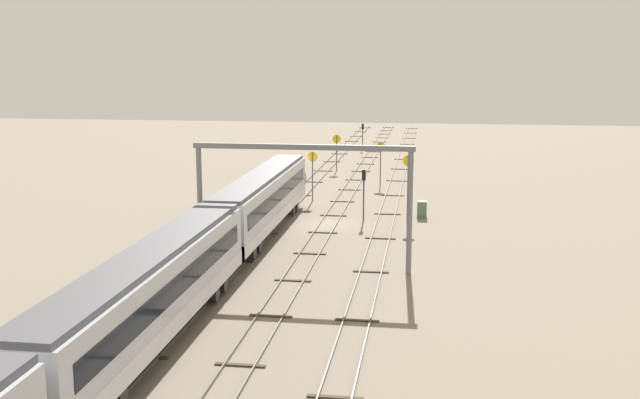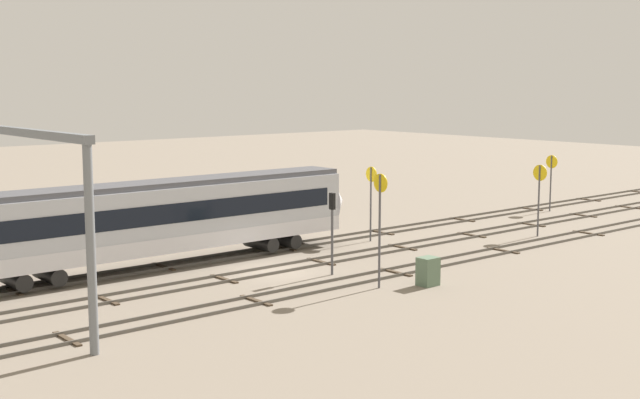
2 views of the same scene
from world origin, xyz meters
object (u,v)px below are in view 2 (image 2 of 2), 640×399
Objects in this scene: speed_sign_mid_trackside at (551,173)px; relay_cabinet at (428,271)px; overhead_gantry at (19,180)px; speed_sign_near_foreground at (380,215)px; signal_light_trackside_approach at (332,221)px; speed_sign_distant_end at (539,188)px; speed_sign_far_trackside at (371,192)px.

relay_cabinet is (-26.69, -11.03, -2.38)m from speed_sign_mid_trackside.
speed_sign_near_foreground is (15.90, -6.49, -2.37)m from overhead_gantry.
overhead_gantry is at bearing 170.55° from signal_light_trackside_approach.
speed_sign_distant_end reaches higher than signal_light_trackside_approach.
speed_sign_far_trackside is at bearing 60.03° from relay_cabinet.
speed_sign_far_trackside reaches higher than signal_light_trackside_approach.
signal_light_trackside_approach is at bearing 113.30° from relay_cabinet.
speed_sign_distant_end reaches higher than speed_sign_mid_trackside.
speed_sign_mid_trackside is at bearing 0.33° from speed_sign_far_trackside.
relay_cabinet is at bearing -119.97° from speed_sign_far_trackside.
signal_light_trackside_approach is (16.03, -2.67, -3.21)m from overhead_gantry.
speed_sign_mid_trackside is 1.02× the size of signal_light_trackside_approach.
speed_sign_far_trackside is 10.30m from signal_light_trackside_approach.
signal_light_trackside_approach is at bearing -9.45° from overhead_gantry.
signal_light_trackside_approach is (-18.48, 0.24, -0.38)m from speed_sign_distant_end.
speed_sign_near_foreground is at bearing -131.63° from speed_sign_far_trackside.
overhead_gantry is 20.52m from relay_cabinet.
overhead_gantry is 9.92× the size of relay_cabinet.
speed_sign_distant_end is 18.49m from signal_light_trackside_approach.
speed_sign_mid_trackside is 0.94× the size of speed_sign_distant_end.
speed_sign_mid_trackside is 28.98m from relay_cabinet.
overhead_gantry is 2.50× the size of speed_sign_near_foreground.
speed_sign_near_foreground is 1.20× the size of speed_sign_distant_end.
overhead_gantry is 3.20× the size of speed_sign_mid_trackside.
speed_sign_near_foreground is 1.30× the size of signal_light_trackside_approach.
speed_sign_mid_trackside is at bearing 22.46° from relay_cabinet.
speed_sign_mid_trackside is 20.40m from speed_sign_far_trackside.
speed_sign_far_trackside is 11.72m from speed_sign_distant_end.
signal_light_trackside_approach reaches higher than relay_cabinet.
overhead_gantry is 16.57m from signal_light_trackside_approach.
signal_light_trackside_approach is at bearing -168.31° from speed_sign_mid_trackside.
speed_sign_distant_end is (-10.39, -6.21, 0.21)m from speed_sign_mid_trackside.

